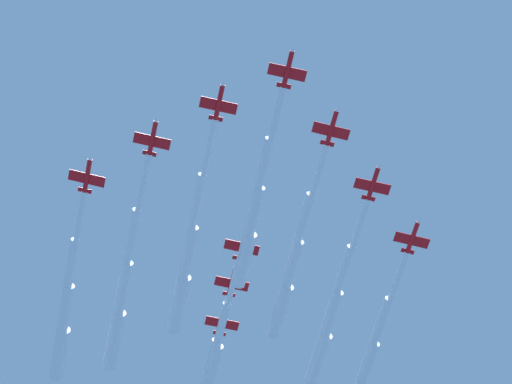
% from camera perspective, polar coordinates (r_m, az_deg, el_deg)
% --- Properties ---
extents(jet_lead, '(63.08, 12.28, 3.78)m').
position_cam_1_polar(jet_lead, '(241.14, -0.15, -1.28)').
color(jet_lead, red).
extents(jet_port_inner, '(64.55, 13.57, 3.81)m').
position_cam_1_polar(jet_port_inner, '(249.28, 1.95, -4.23)').
color(jet_port_inner, red).
extents(jet_starboard_inner, '(69.67, 13.07, 3.79)m').
position_cam_1_polar(jet_starboard_inner, '(249.50, -3.82, -3.63)').
color(jet_starboard_inner, red).
extents(jet_port_mid, '(65.43, 13.54, 3.75)m').
position_cam_1_polar(jet_port_mid, '(258.12, 4.12, -6.95)').
color(jet_port_mid, red).
extents(jet_starboard_mid, '(72.26, 14.66, 3.75)m').
position_cam_1_polar(jet_starboard_mid, '(256.15, -7.41, -5.57)').
color(jet_starboard_mid, red).
extents(jet_port_outer, '(67.61, 14.05, 3.82)m').
position_cam_1_polar(jet_port_outer, '(267.83, 6.08, -9.70)').
color(jet_port_outer, red).
extents(jet_starboard_outer, '(65.39, 13.63, 3.81)m').
position_cam_1_polar(jet_starboard_outer, '(258.98, -10.49, -6.53)').
color(jet_starboard_outer, red).
extents(jet_trail_port, '(65.34, 12.56, 3.83)m').
position_cam_1_polar(jet_trail_port, '(268.51, -2.40, -9.81)').
color(jet_trail_port, red).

